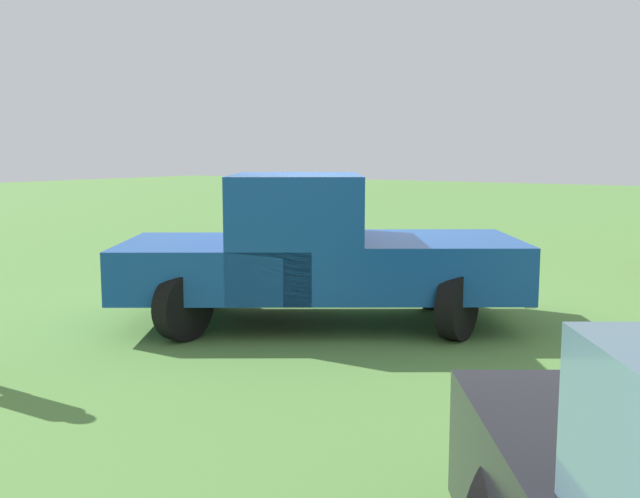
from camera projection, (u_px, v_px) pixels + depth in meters
ground_plane at (320, 305)px, 9.68m from camera, size 80.00×80.00×0.00m
pickup_truck at (310, 247)px, 8.60m from camera, size 4.22×4.99×1.79m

